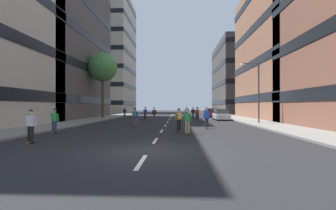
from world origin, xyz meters
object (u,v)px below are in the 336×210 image
Objects in this scene: parked_car_near at (221,115)px; skater_6 at (186,112)px; skater_2 at (31,124)px; skater_1 at (193,112)px; parked_car_mid at (212,113)px; skater_13 at (198,112)px; skater_11 at (145,113)px; skater_5 at (55,120)px; skater_8 at (125,112)px; street_tree_near at (103,67)px; skater_0 at (135,116)px; skater_3 at (197,113)px; skater_9 at (207,117)px; skater_12 at (179,118)px; skater_10 at (187,120)px; streetlamp_right at (255,86)px; skater_4 at (206,114)px; skater_7 at (154,113)px.

skater_6 is at bearing 131.38° from parked_car_near.
skater_2 is 27.31m from skater_6.
skater_1 is 1.00× the size of skater_6.
parked_car_mid is 4.50m from skater_13.
skater_5 is at bearing -102.33° from skater_11.
parked_car_near is 15.59m from skater_8.
street_tree_near reaches higher than parked_car_near.
skater_5 is at bearing 102.63° from skater_2.
street_tree_near is at bearing -139.63° from skater_8.
parked_car_mid is 2.47× the size of skater_1.
skater_0 is 11.81m from skater_11.
skater_8 is at bearing -179.40° from skater_13.
skater_3 is 1.00× the size of skater_6.
parked_car_near is at bearing 74.31° from skater_9.
skater_6 is at bearing 65.56° from skater_5.
skater_5 is (3.01, -19.48, -6.88)m from street_tree_near.
skater_1 and skater_8 have the same top height.
parked_car_mid is at bearing 76.18° from skater_12.
skater_5 is 1.00× the size of skater_10.
skater_0 is 17.77m from skater_13.
street_tree_near reaches higher than skater_6.
skater_10 and skater_12 have the same top height.
skater_3 is 1.00× the size of skater_12.
skater_0 is at bearing -108.38° from skater_6.
skater_11 is at bearing -47.32° from skater_8.
streetlamp_right is 3.65× the size of skater_3.
skater_3 is 1.00× the size of skater_9.
skater_1 is 1.00× the size of skater_11.
skater_8 is at bearing 113.61° from skater_10.
skater_3 is at bearing 122.90° from skater_4.
skater_13 is (-0.29, 8.69, 0.00)m from skater_4.
skater_10 is (12.24, -19.09, -6.88)m from street_tree_near.
skater_10 is (-1.82, -14.49, -0.03)m from skater_3.
skater_10 is at bearing -74.86° from skater_7.
skater_13 reaches higher than parked_car_near.
streetlamp_right is 8.54m from skater_9.
skater_2 is 1.00× the size of skater_6.
skater_1 is 15.15m from skater_9.
skater_1 is (6.24, 13.64, 0.00)m from skater_0.
skater_6 is (12.92, 2.33, -6.85)m from street_tree_near.
skater_1 is 19.08m from skater_10.
skater_3 is at bearing -18.12° from street_tree_near.
skater_6 is (9.02, 25.78, 0.03)m from skater_2.
skater_7 is 3.73m from skater_11.
skater_4 is 1.00× the size of skater_11.
skater_2 and skater_7 have the same top height.
skater_0 reaches higher than parked_car_near.
skater_5 is (-16.86, -9.61, -3.15)m from streetlamp_right.
skater_0 and skater_11 have the same top height.
skater_11 is (-10.65, -8.04, 0.29)m from parked_car_mid.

